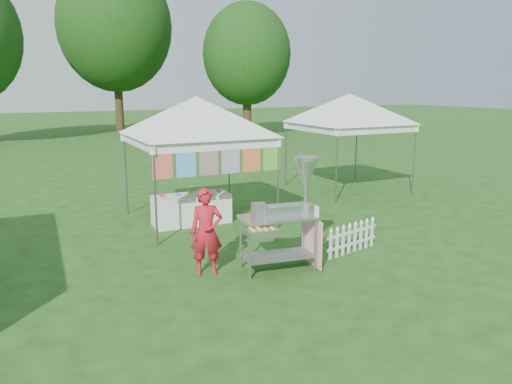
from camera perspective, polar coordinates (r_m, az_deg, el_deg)
ground at (r=9.23m, az=0.91°, el=-8.48°), size 120.00×120.00×0.00m
canopy_main at (r=11.87m, az=-6.87°, el=10.76°), size 4.24×4.24×3.45m
canopy_right at (r=15.82m, az=10.68°, el=10.97°), size 4.24×4.24×3.45m
tree_mid at (r=36.57m, az=-15.84°, el=17.75°), size 7.60×7.60×11.52m
tree_right at (r=32.86m, az=-1.05°, el=15.46°), size 5.60×5.60×8.42m
donut_cart at (r=8.77m, az=3.85°, el=-1.50°), size 1.55×0.96×2.02m
vendor at (r=8.66m, az=-5.68°, el=-4.58°), size 0.64×0.52×1.53m
picket_fence at (r=10.06m, az=10.94°, el=-5.22°), size 1.41×0.36×0.56m
display_table at (r=11.98m, az=-7.37°, el=-1.96°), size 1.80×0.70×0.71m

